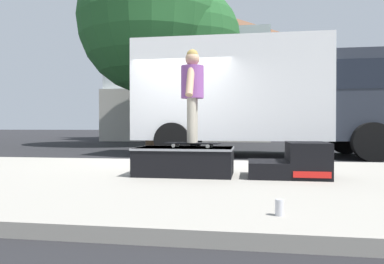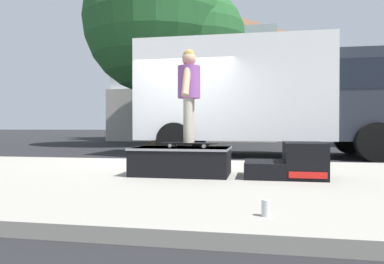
{
  "view_description": "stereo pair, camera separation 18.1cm",
  "coord_description": "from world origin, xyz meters",
  "px_view_note": "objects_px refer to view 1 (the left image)",
  "views": [
    {
      "loc": [
        1.66,
        -7.86,
        0.81
      ],
      "look_at": [
        0.59,
        -1.03,
        0.7
      ],
      "focal_mm": 34.03,
      "sensor_mm": 36.0,
      "label": 1
    },
    {
      "loc": [
        1.84,
        -7.83,
        0.81
      ],
      "look_at": [
        0.59,
        -1.03,
        0.7
      ],
      "focal_mm": 34.03,
      "sensor_mm": 36.0,
      "label": 2
    }
  ],
  "objects_px": {
    "skate_box": "(185,160)",
    "box_truck": "(267,93)",
    "skater_kid": "(192,88)",
    "skateboard": "(192,143)",
    "kicker_ramp": "(295,163)",
    "street_tree_main": "(160,25)",
    "soda_can": "(279,208)"
  },
  "relations": [
    {
      "from": "skater_kid",
      "to": "skateboard",
      "type": "bearing_deg",
      "value": 97.13
    },
    {
      "from": "box_truck",
      "to": "skater_kid",
      "type": "bearing_deg",
      "value": -104.05
    },
    {
      "from": "skateboard",
      "to": "soda_can",
      "type": "bearing_deg",
      "value": -64.97
    },
    {
      "from": "skate_box",
      "to": "box_truck",
      "type": "bearing_deg",
      "value": 74.66
    },
    {
      "from": "skate_box",
      "to": "soda_can",
      "type": "relative_size",
      "value": 10.84
    },
    {
      "from": "kicker_ramp",
      "to": "soda_can",
      "type": "bearing_deg",
      "value": -99.84
    },
    {
      "from": "skateboard",
      "to": "box_truck",
      "type": "xyz_separation_m",
      "value": [
        1.26,
        5.03,
        1.13
      ]
    },
    {
      "from": "skater_kid",
      "to": "kicker_ramp",
      "type": "bearing_deg",
      "value": 1.02
    },
    {
      "from": "kicker_ramp",
      "to": "skater_kid",
      "type": "bearing_deg",
      "value": -178.98
    },
    {
      "from": "soda_can",
      "to": "street_tree_main",
      "type": "relative_size",
      "value": 0.02
    },
    {
      "from": "skater_kid",
      "to": "box_truck",
      "type": "height_order",
      "value": "box_truck"
    },
    {
      "from": "skate_box",
      "to": "box_truck",
      "type": "xyz_separation_m",
      "value": [
        1.37,
        5.01,
        1.37
      ]
    },
    {
      "from": "kicker_ramp",
      "to": "box_truck",
      "type": "height_order",
      "value": "box_truck"
    },
    {
      "from": "skateboard",
      "to": "box_truck",
      "type": "height_order",
      "value": "box_truck"
    },
    {
      "from": "kicker_ramp",
      "to": "street_tree_main",
      "type": "distance_m",
      "value": 11.5
    },
    {
      "from": "skater_kid",
      "to": "box_truck",
      "type": "distance_m",
      "value": 5.2
    },
    {
      "from": "skate_box",
      "to": "skateboard",
      "type": "xyz_separation_m",
      "value": [
        0.11,
        -0.03,
        0.24
      ]
    },
    {
      "from": "skateboard",
      "to": "box_truck",
      "type": "bearing_deg",
      "value": 75.95
    },
    {
      "from": "skateboard",
      "to": "skate_box",
      "type": "bearing_deg",
      "value": 167.48
    },
    {
      "from": "box_truck",
      "to": "soda_can",
      "type": "bearing_deg",
      "value": -91.93
    },
    {
      "from": "skateboard",
      "to": "box_truck",
      "type": "relative_size",
      "value": 0.12
    },
    {
      "from": "kicker_ramp",
      "to": "box_truck",
      "type": "distance_m",
      "value": 5.2
    },
    {
      "from": "kicker_ramp",
      "to": "box_truck",
      "type": "bearing_deg",
      "value": 91.6
    },
    {
      "from": "skater_kid",
      "to": "soda_can",
      "type": "height_order",
      "value": "skater_kid"
    },
    {
      "from": "skate_box",
      "to": "street_tree_main",
      "type": "xyz_separation_m",
      "value": [
        -2.73,
        9.63,
        4.65
      ]
    },
    {
      "from": "skater_kid",
      "to": "soda_can",
      "type": "relative_size",
      "value": 10.37
    },
    {
      "from": "kicker_ramp",
      "to": "skater_kid",
      "type": "distance_m",
      "value": 1.74
    },
    {
      "from": "kicker_ramp",
      "to": "street_tree_main",
      "type": "bearing_deg",
      "value": 113.79
    },
    {
      "from": "skate_box",
      "to": "box_truck",
      "type": "relative_size",
      "value": 0.2
    },
    {
      "from": "skate_box",
      "to": "skater_kid",
      "type": "xyz_separation_m",
      "value": [
        0.11,
        -0.03,
        1.02
      ]
    },
    {
      "from": "street_tree_main",
      "to": "soda_can",
      "type": "bearing_deg",
      "value": -71.92
    },
    {
      "from": "soda_can",
      "to": "box_truck",
      "type": "height_order",
      "value": "box_truck"
    }
  ]
}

